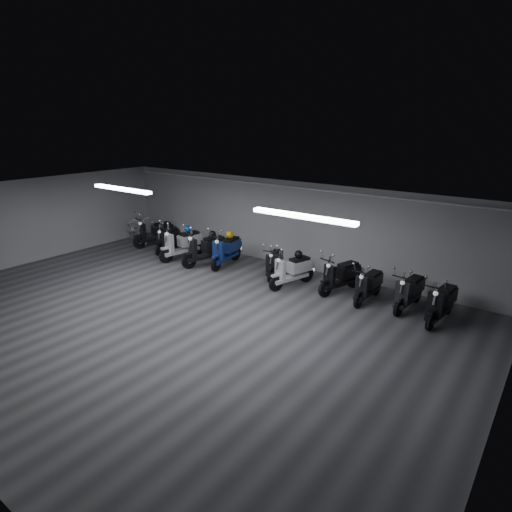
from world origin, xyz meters
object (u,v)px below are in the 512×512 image
Objects in this scene: scooter_9 at (410,286)px; helmet_0 at (212,234)px; scooter_4 at (226,245)px; helmet_2 at (230,235)px; scooter_0 at (154,228)px; scooter_3 at (206,244)px; scooter_5 at (274,258)px; helmet_3 at (188,229)px; helmet_1 at (299,254)px; bicycle at (136,226)px; scooter_6 at (292,265)px; scooter_8 at (369,280)px; scooter_1 at (167,235)px; scooter_10 at (442,297)px; scooter_2 at (182,239)px; scooter_7 at (341,270)px.

helmet_0 is at bearing -172.49° from scooter_9.
scooter_4 is 7.42× the size of helmet_2.
scooter_0 is 3.15m from scooter_3.
scooter_5 is 1.95m from helmet_2.
helmet_3 is at bearing 174.73° from scooter_4.
bicycle is at bearing 179.73° from helmet_1.
scooter_8 is (2.19, 0.31, -0.06)m from scooter_6.
scooter_6 reaches higher than helmet_3.
scooter_1 is 1.18m from helmet_3.
scooter_0 is at bearing -66.31° from bicycle.
helmet_1 is (-3.99, 0.04, 0.29)m from scooter_10.
bicycle reaches higher than helmet_0.
scooter_9 is (7.63, 0.57, -0.10)m from scooter_2.
scooter_6 is (3.32, 0.07, -0.07)m from scooter_3.
scooter_2 is at bearing 3.82° from scooter_0.
scooter_8 is (8.62, -0.09, -0.09)m from scooter_0.
scooter_5 is 0.99× the size of scooter_8.
scooter_1 reaches higher than helmet_2.
scooter_2 is 1.00× the size of scooter_3.
scooter_2 reaches higher than helmet_1.
scooter_9 is (3.21, 0.46, -0.03)m from scooter_6.
scooter_6 is 4.06m from scooter_10.
scooter_3 is 6.55m from scooter_9.
scooter_10 is (11.45, -0.07, -0.00)m from bicycle.
helmet_1 is at bearing -175.87° from scooter_8.
scooter_3 is 0.68m from scooter_4.
scooter_1 is at bearing -76.53° from bicycle.
scooter_9 is at bearing 4.10° from helmet_1.
scooter_7 is 8.71m from bicycle.
scooter_10 is at bearing -16.13° from scooter_1.
scooter_4 reaches higher than scooter_0.
scooter_4 is (2.75, 0.09, 0.07)m from scooter_1.
scooter_5 is at bearing -4.47° from helmet_2.
scooter_9 is 0.84× the size of bicycle.
helmet_3 is at bearing -17.54° from scooter_1.
scooter_10 is at bearing -1.07° from scooter_8.
scooter_2 is 3.58m from scooter_5.
scooter_5 is 2.41m from helmet_0.
scooter_6 is at bearing -18.14° from scooter_1.
scooter_0 is 1.11× the size of scooter_9.
scooter_7 reaches higher than helmet_3.
scooter_2 is 8.48m from scooter_10.
helmet_2 is at bearing 20.06° from scooter_0.
scooter_4 is at bearing 4.11° from helmet_3.
helmet_1 is at bearing 21.01° from scooter_3.
scooter_4 is 0.39m from helmet_2.
scooter_10 is (1.87, -0.11, 0.04)m from scooter_8.
scooter_3 is at bearing 9.37° from scooter_0.
scooter_3 is 3.32m from scooter_6.
scooter_0 is at bearing 178.55° from helmet_1.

